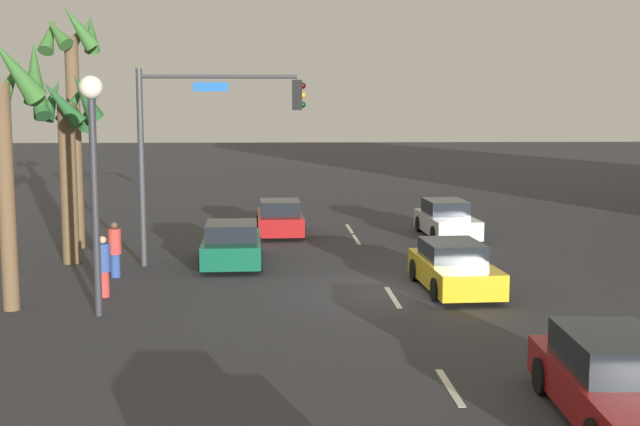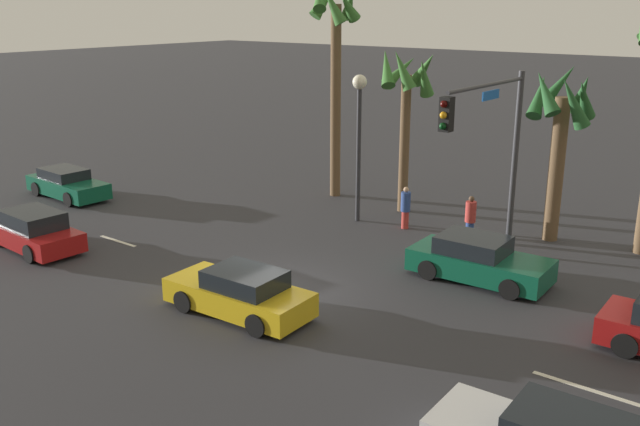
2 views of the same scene
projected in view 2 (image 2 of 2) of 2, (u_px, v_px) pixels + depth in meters
ground_plane at (278, 292)px, 21.20m from camera, size 220.00×220.00×0.00m
lane_stripe_1 at (50, 220)px, 28.27m from camera, size 2.37×0.14×0.01m
lane_stripe_2 at (118, 241)px, 25.71m from camera, size 1.99×0.14×0.01m
lane_stripe_3 at (261, 286)px, 21.59m from camera, size 2.50×0.14×0.01m
lane_stripe_4 at (585, 388)px, 15.86m from camera, size 2.41×0.14×0.01m
car_0 at (67, 184)px, 31.40m from camera, size 4.48×1.96×1.29m
car_1 at (240, 293)px, 19.52m from camera, size 4.36×1.98×1.34m
car_3 at (32, 231)px, 24.81m from camera, size 4.62×2.02×1.41m
car_5 at (478, 260)px, 21.95m from camera, size 4.38×2.06×1.40m
traffic_signal at (494, 140)px, 21.83m from camera, size 0.34×5.35×6.31m
streetlamp at (359, 119)px, 26.98m from camera, size 0.56×0.56×5.81m
pedestrian_0 at (470, 217)px, 25.59m from camera, size 0.47×0.47×1.68m
pedestrian_1 at (405, 207)px, 26.95m from camera, size 0.52×0.52×1.66m
palm_tree_0 at (335, 46)px, 30.00m from camera, size 2.49×2.47×9.50m
palm_tree_1 at (560, 121)px, 24.63m from camera, size 2.52×2.72×6.42m
palm_tree_3 at (407, 92)px, 28.08m from camera, size 2.51×2.61×6.76m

